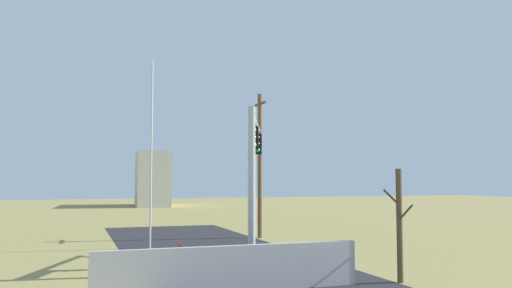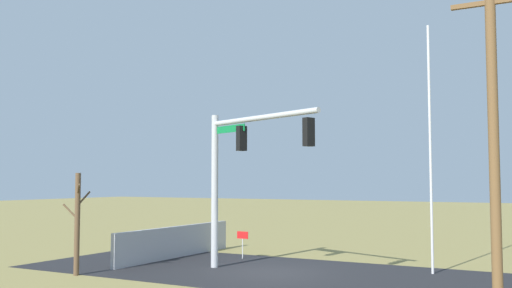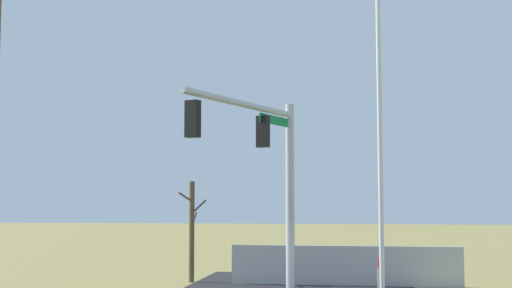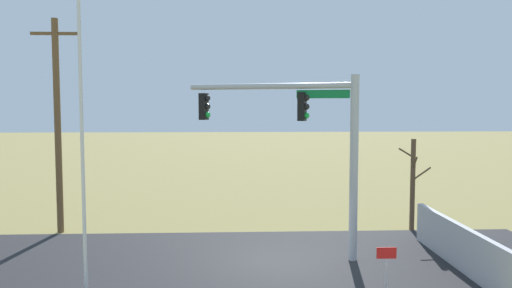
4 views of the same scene
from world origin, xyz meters
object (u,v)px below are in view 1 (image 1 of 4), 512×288
(bare_tree, at_px, (399,223))
(utility_pole, at_px, (260,163))
(flagpole, at_px, (151,154))
(distant_building, at_px, (152,179))
(signal_mast, at_px, (254,158))
(open_sign, at_px, (179,252))

(bare_tree, bearing_deg, utility_pole, 179.25)
(flagpole, distance_m, utility_pole, 7.47)
(flagpole, xyz_separation_m, distant_building, (-44.99, 6.41, -1.15))
(signal_mast, relative_size, flagpole, 0.65)
(utility_pole, xyz_separation_m, open_sign, (11.31, -7.02, -3.56))
(signal_mast, distance_m, distant_building, 51.67)
(signal_mast, height_order, bare_tree, signal_mast)
(utility_pole, xyz_separation_m, bare_tree, (14.45, -0.19, -2.51))
(utility_pole, bearing_deg, open_sign, -31.85)
(signal_mast, distance_m, flagpole, 7.33)
(distant_building, bearing_deg, flagpole, 176.30)
(open_sign, height_order, distant_building, distant_building)
(distant_building, bearing_deg, bare_tree, -175.33)
(signal_mast, xyz_separation_m, utility_pole, (-9.54, 3.66, 0.19))
(flagpole, xyz_separation_m, bare_tree, (11.49, 6.67, -2.79))
(signal_mast, distance_m, bare_tree, 6.45)
(bare_tree, xyz_separation_m, open_sign, (-3.15, -6.83, -1.04))
(utility_pole, distance_m, open_sign, 13.78)
(bare_tree, height_order, open_sign, bare_tree)
(open_sign, xyz_separation_m, distant_building, (-53.33, 6.57, 2.68))
(bare_tree, bearing_deg, flagpole, -149.88)
(signal_mast, height_order, flagpole, flagpole)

